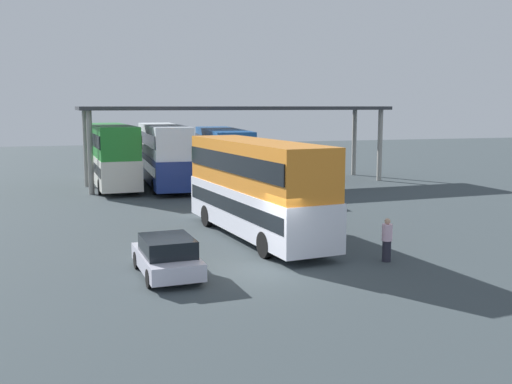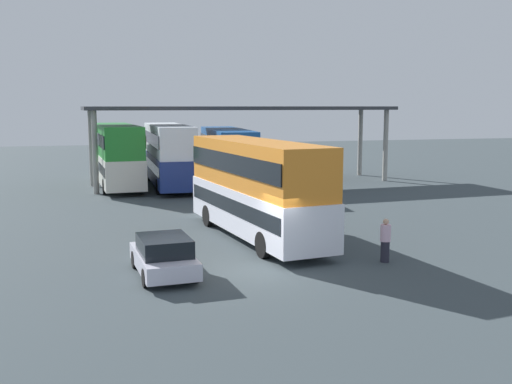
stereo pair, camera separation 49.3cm
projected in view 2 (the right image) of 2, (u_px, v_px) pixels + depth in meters
The scene contains 8 objects.
ground_plane at pixel (261, 269), 20.76m from camera, with size 140.00×140.00×0.00m, color #384246.
double_decker_main at pixel (256, 185), 25.35m from camera, with size 3.74×10.67×4.18m.
parked_hatchback at pixel (164, 256), 19.91m from camera, with size 1.99×3.96×1.35m.
double_decker_near_canopy at pixel (117, 153), 41.49m from camera, with size 3.19×11.15×4.34m.
double_decker_mid_row at pixel (168, 153), 41.68m from camera, with size 2.56×11.60×4.33m.
double_decker_far_right at pixel (227, 155), 41.25m from camera, with size 3.27×11.21×4.06m.
depot_canopy at pixel (243, 112), 42.97m from camera, with size 22.63×6.32×5.60m.
pedestrian_waiting at pixel (385, 241), 21.59m from camera, with size 0.38×0.38×1.60m.
Camera 2 is at (-5.58, -19.37, 5.64)m, focal length 41.80 mm.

